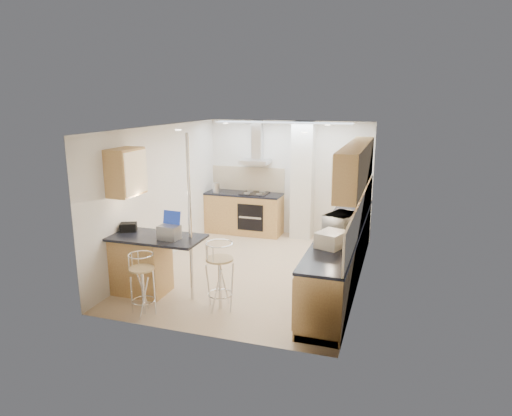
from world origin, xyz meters
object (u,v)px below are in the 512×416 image
(laptop, at_px, (169,232))
(bar_stool_near, at_px, (143,284))
(bar_stool_end, at_px, (220,276))
(bread_bin, at_px, (331,239))
(microwave, at_px, (342,223))

(laptop, distance_m, bar_stool_near, 0.85)
(laptop, xyz_separation_m, bar_stool_end, (0.84, -0.11, -0.54))
(laptop, height_order, bar_stool_end, laptop)
(laptop, bearing_deg, bar_stool_end, -3.13)
(laptop, distance_m, bread_bin, 2.37)
(bar_stool_end, relative_size, bread_bin, 2.42)
(laptop, xyz_separation_m, bar_stool_near, (-0.12, -0.59, -0.59))
(microwave, height_order, bar_stool_near, microwave)
(laptop, height_order, bar_stool_near, laptop)
(microwave, distance_m, bar_stool_end, 2.06)
(bread_bin, bearing_deg, bar_stool_end, -139.58)
(bar_stool_near, bearing_deg, bread_bin, 32.24)
(bar_stool_end, bearing_deg, laptop, 122.73)
(microwave, xyz_separation_m, bar_stool_end, (-1.53, -1.27, -0.57))
(microwave, bearing_deg, bar_stool_near, 145.71)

